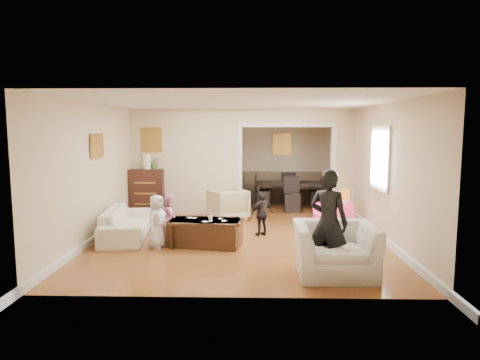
{
  "coord_description": "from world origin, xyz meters",
  "views": [
    {
      "loc": [
        0.22,
        -8.64,
        2.12
      ],
      "look_at": [
        0.0,
        0.2,
        1.05
      ],
      "focal_mm": 31.78,
      "sensor_mm": 36.0,
      "label": 1
    }
  ],
  "objects_px": {
    "armchair_front": "(335,250)",
    "table_lamp": "(147,162)",
    "coffee_cup": "(210,218)",
    "cyan_cup": "(336,202)",
    "play_table": "(340,214)",
    "dresser": "(148,192)",
    "dining_table": "(290,195)",
    "child_kneel_a": "(157,221)",
    "coffee_table": "(205,233)",
    "armchair_back": "(228,204)",
    "child_toddler": "(262,214)",
    "sofa": "(127,223)",
    "child_kneel_b": "(170,218)",
    "adult_person": "(328,222)"
  },
  "relations": [
    {
      "from": "armchair_back",
      "to": "table_lamp",
      "type": "height_order",
      "value": "table_lamp"
    },
    {
      "from": "table_lamp",
      "to": "coffee_table",
      "type": "relative_size",
      "value": 0.28
    },
    {
      "from": "armchair_back",
      "to": "armchair_front",
      "type": "height_order",
      "value": "armchair_front"
    },
    {
      "from": "child_toddler",
      "to": "armchair_back",
      "type": "bearing_deg",
      "value": -92.89
    },
    {
      "from": "play_table",
      "to": "child_toddler",
      "type": "distance_m",
      "value": 2.03
    },
    {
      "from": "play_table",
      "to": "dresser",
      "type": "bearing_deg",
      "value": 167.76
    },
    {
      "from": "sofa",
      "to": "child_kneel_a",
      "type": "distance_m",
      "value": 1.04
    },
    {
      "from": "armchair_front",
      "to": "table_lamp",
      "type": "distance_m",
      "value": 5.78
    },
    {
      "from": "table_lamp",
      "to": "coffee_table",
      "type": "height_order",
      "value": "table_lamp"
    },
    {
      "from": "armchair_front",
      "to": "child_kneel_b",
      "type": "bearing_deg",
      "value": 146.77
    },
    {
      "from": "armchair_back",
      "to": "cyan_cup",
      "type": "height_order",
      "value": "armchair_back"
    },
    {
      "from": "table_lamp",
      "to": "dining_table",
      "type": "relative_size",
      "value": 0.19
    },
    {
      "from": "coffee_table",
      "to": "play_table",
      "type": "xyz_separation_m",
      "value": [
        2.8,
        1.76,
        0.0
      ]
    },
    {
      "from": "armchair_back",
      "to": "child_toddler",
      "type": "relative_size",
      "value": 0.9
    },
    {
      "from": "cyan_cup",
      "to": "dining_table",
      "type": "bearing_deg",
      "value": 110.52
    },
    {
      "from": "play_table",
      "to": "dining_table",
      "type": "height_order",
      "value": "dining_table"
    },
    {
      "from": "play_table",
      "to": "child_kneel_a",
      "type": "distance_m",
      "value": 4.13
    },
    {
      "from": "child_kneel_b",
      "to": "play_table",
      "type": "bearing_deg",
      "value": -77.25
    },
    {
      "from": "coffee_cup",
      "to": "dining_table",
      "type": "relative_size",
      "value": 0.05
    },
    {
      "from": "armchair_front",
      "to": "sofa",
      "type": "bearing_deg",
      "value": 150.86
    },
    {
      "from": "dining_table",
      "to": "adult_person",
      "type": "distance_m",
      "value": 5.43
    },
    {
      "from": "adult_person",
      "to": "dining_table",
      "type": "bearing_deg",
      "value": -56.06
    },
    {
      "from": "armchair_front",
      "to": "coffee_table",
      "type": "relative_size",
      "value": 0.91
    },
    {
      "from": "armchair_back",
      "to": "adult_person",
      "type": "relative_size",
      "value": 0.51
    },
    {
      "from": "dining_table",
      "to": "child_kneel_a",
      "type": "relative_size",
      "value": 1.94
    },
    {
      "from": "adult_person",
      "to": "child_kneel_a",
      "type": "distance_m",
      "value": 3.13
    },
    {
      "from": "sofa",
      "to": "table_lamp",
      "type": "xyz_separation_m",
      "value": [
        -0.12,
        2.2,
        1.03
      ]
    },
    {
      "from": "adult_person",
      "to": "play_table",
      "type": "bearing_deg",
      "value": -71.27
    },
    {
      "from": "coffee_table",
      "to": "child_kneel_b",
      "type": "relative_size",
      "value": 1.41
    },
    {
      "from": "dresser",
      "to": "child_toddler",
      "type": "height_order",
      "value": "dresser"
    },
    {
      "from": "table_lamp",
      "to": "child_kneel_b",
      "type": "bearing_deg",
      "value": -67.33
    },
    {
      "from": "table_lamp",
      "to": "cyan_cup",
      "type": "distance_m",
      "value": 4.61
    },
    {
      "from": "dresser",
      "to": "coffee_cup",
      "type": "bearing_deg",
      "value": -56.9
    },
    {
      "from": "armchair_back",
      "to": "child_kneel_b",
      "type": "distance_m",
      "value": 2.18
    },
    {
      "from": "armchair_back",
      "to": "adult_person",
      "type": "bearing_deg",
      "value": 84.31
    },
    {
      "from": "child_kneel_b",
      "to": "coffee_table",
      "type": "bearing_deg",
      "value": -123.07
    },
    {
      "from": "armchair_front",
      "to": "coffee_table",
      "type": "distance_m",
      "value": 2.57
    },
    {
      "from": "child_kneel_b",
      "to": "sofa",
      "type": "bearing_deg",
      "value": 65.21
    },
    {
      "from": "child_kneel_a",
      "to": "child_toddler",
      "type": "xyz_separation_m",
      "value": [
        1.9,
        0.9,
        -0.04
      ]
    },
    {
      "from": "coffee_cup",
      "to": "sofa",
      "type": "bearing_deg",
      "value": 160.88
    },
    {
      "from": "sofa",
      "to": "child_kneel_a",
      "type": "xyz_separation_m",
      "value": [
        0.75,
        -0.69,
        0.19
      ]
    },
    {
      "from": "armchair_front",
      "to": "table_lamp",
      "type": "relative_size",
      "value": 3.21
    },
    {
      "from": "dining_table",
      "to": "child_kneel_b",
      "type": "height_order",
      "value": "child_kneel_b"
    },
    {
      "from": "armchair_front",
      "to": "child_toddler",
      "type": "distance_m",
      "value": 2.5
    },
    {
      "from": "armchair_back",
      "to": "play_table",
      "type": "height_order",
      "value": "armchair_back"
    },
    {
      "from": "coffee_cup",
      "to": "child_kneel_a",
      "type": "xyz_separation_m",
      "value": [
        -0.95,
        -0.1,
        -0.04
      ]
    },
    {
      "from": "coffee_cup",
      "to": "cyan_cup",
      "type": "bearing_deg",
      "value": 34.05
    },
    {
      "from": "dresser",
      "to": "coffee_cup",
      "type": "height_order",
      "value": "dresser"
    },
    {
      "from": "table_lamp",
      "to": "child_kneel_b",
      "type": "xyz_separation_m",
      "value": [
        1.02,
        -2.44,
        -0.87
      ]
    },
    {
      "from": "play_table",
      "to": "dining_table",
      "type": "xyz_separation_m",
      "value": [
        -0.91,
        2.12,
        0.08
      ]
    }
  ]
}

